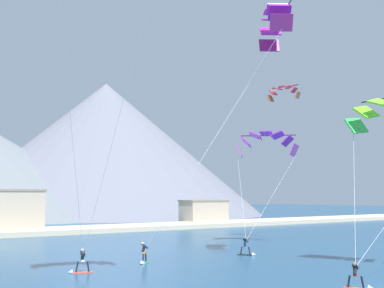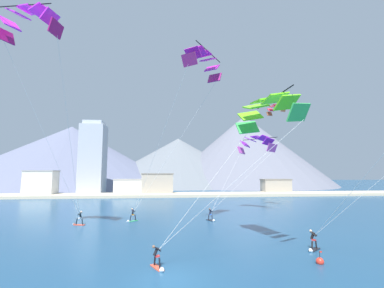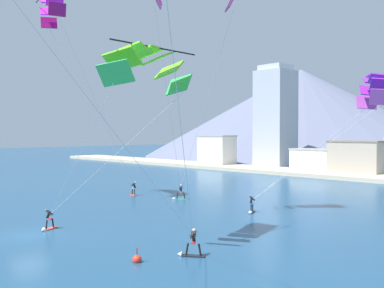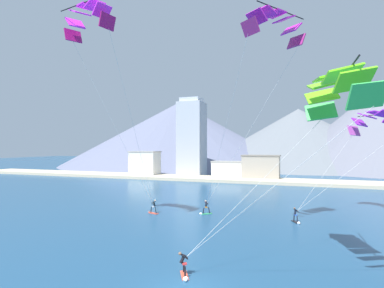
{
  "view_description": "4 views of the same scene",
  "coord_description": "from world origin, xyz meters",
  "px_view_note": "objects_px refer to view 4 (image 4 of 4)",
  "views": [
    {
      "loc": [
        -28.24,
        -18.26,
        5.65
      ],
      "look_at": [
        -3.63,
        14.79,
        9.52
      ],
      "focal_mm": 50.0,
      "sensor_mm": 36.0,
      "label": 1
    },
    {
      "loc": [
        -0.31,
        -16.8,
        6.63
      ],
      "look_at": [
        2.74,
        13.89,
        10.05
      ],
      "focal_mm": 24.0,
      "sensor_mm": 36.0,
      "label": 2
    },
    {
      "loc": [
        30.99,
        -13.3,
        7.52
      ],
      "look_at": [
        2.14,
        14.79,
        6.56
      ],
      "focal_mm": 40.0,
      "sensor_mm": 36.0,
      "label": 3
    },
    {
      "loc": [
        6.23,
        -16.3,
        8.49
      ],
      "look_at": [
        -3.76,
        11.53,
        8.74
      ],
      "focal_mm": 28.0,
      "sensor_mm": 36.0,
      "label": 4
    }
  ],
  "objects_px": {
    "kitesurfer_far_right": "(153,209)",
    "parafoil_kite_far_left": "(336,89)",
    "parafoil_kite_mid_center": "(274,24)",
    "kitesurfer_mid_center": "(205,210)",
    "parafoil_kite_far_right": "(88,18)",
    "parafoil_kite_near_lead": "(375,121)",
    "kitesurfer_far_left": "(184,270)",
    "kitesurfer_near_lead": "(296,218)"
  },
  "relations": [
    {
      "from": "kitesurfer_far_left",
      "to": "kitesurfer_far_right",
      "type": "xyz_separation_m",
      "value": [
        -10.58,
        16.08,
        0.08
      ]
    },
    {
      "from": "kitesurfer_mid_center",
      "to": "parafoil_kite_far_right",
      "type": "relative_size",
      "value": 0.08
    },
    {
      "from": "kitesurfer_near_lead",
      "to": "kitesurfer_mid_center",
      "type": "distance_m",
      "value": 10.91
    },
    {
      "from": "parafoil_kite_near_lead",
      "to": "parafoil_kite_far_left",
      "type": "xyz_separation_m",
      "value": [
        -6.52,
        -20.91,
        0.48
      ]
    },
    {
      "from": "parafoil_kite_mid_center",
      "to": "parafoil_kite_far_right",
      "type": "xyz_separation_m",
      "value": [
        -18.14,
        -4.41,
        1.47
      ]
    },
    {
      "from": "kitesurfer_far_left",
      "to": "parafoil_kite_far_left",
      "type": "relative_size",
      "value": 0.14
    },
    {
      "from": "kitesurfer_far_right",
      "to": "parafoil_kite_far_left",
      "type": "distance_m",
      "value": 26.56
    },
    {
      "from": "parafoil_kite_far_left",
      "to": "parafoil_kite_mid_center",
      "type": "bearing_deg",
      "value": 116.62
    },
    {
      "from": "parafoil_kite_mid_center",
      "to": "kitesurfer_mid_center",
      "type": "bearing_deg",
      "value": 144.63
    },
    {
      "from": "parafoil_kite_far_right",
      "to": "parafoil_kite_near_lead",
      "type": "bearing_deg",
      "value": 29.72
    },
    {
      "from": "parafoil_kite_near_lead",
      "to": "kitesurfer_near_lead",
      "type": "bearing_deg",
      "value": -144.47
    },
    {
      "from": "kitesurfer_mid_center",
      "to": "parafoil_kite_near_lead",
      "type": "distance_m",
      "value": 23.5
    },
    {
      "from": "kitesurfer_near_lead",
      "to": "kitesurfer_far_left",
      "type": "distance_m",
      "value": 18.43
    },
    {
      "from": "kitesurfer_far_right",
      "to": "parafoil_kite_far_right",
      "type": "height_order",
      "value": "parafoil_kite_far_right"
    },
    {
      "from": "kitesurfer_near_lead",
      "to": "kitesurfer_far_left",
      "type": "height_order",
      "value": "kitesurfer_near_lead"
    },
    {
      "from": "parafoil_kite_far_left",
      "to": "kitesurfer_mid_center",
      "type": "bearing_deg",
      "value": 131.49
    },
    {
      "from": "kitesurfer_mid_center",
      "to": "parafoil_kite_mid_center",
      "type": "relative_size",
      "value": 0.09
    },
    {
      "from": "parafoil_kite_near_lead",
      "to": "kitesurfer_far_left",
      "type": "bearing_deg",
      "value": -123.71
    },
    {
      "from": "parafoil_kite_mid_center",
      "to": "parafoil_kite_far_right",
      "type": "bearing_deg",
      "value": -166.34
    },
    {
      "from": "parafoil_kite_near_lead",
      "to": "kitesurfer_far_right",
      "type": "bearing_deg",
      "value": -164.06
    },
    {
      "from": "kitesurfer_mid_center",
      "to": "parafoil_kite_far_right",
      "type": "bearing_deg",
      "value": -130.26
    },
    {
      "from": "parafoil_kite_far_left",
      "to": "parafoil_kite_far_right",
      "type": "height_order",
      "value": "parafoil_kite_far_right"
    },
    {
      "from": "kitesurfer_mid_center",
      "to": "kitesurfer_far_right",
      "type": "relative_size",
      "value": 1.01
    },
    {
      "from": "kitesurfer_far_right",
      "to": "parafoil_kite_far_left",
      "type": "xyz_separation_m",
      "value": [
        19.8,
        -13.39,
        11.57
      ]
    },
    {
      "from": "kitesurfer_mid_center",
      "to": "parafoil_kite_near_lead",
      "type": "height_order",
      "value": "parafoil_kite_near_lead"
    },
    {
      "from": "parafoil_kite_near_lead",
      "to": "parafoil_kite_far_left",
      "type": "relative_size",
      "value": 1.0
    },
    {
      "from": "kitesurfer_near_lead",
      "to": "parafoil_kite_far_right",
      "type": "distance_m",
      "value": 30.87
    },
    {
      "from": "kitesurfer_far_left",
      "to": "parafoil_kite_far_right",
      "type": "distance_m",
      "value": 26.02
    },
    {
      "from": "parafoil_kite_near_lead",
      "to": "parafoil_kite_far_right",
      "type": "bearing_deg",
      "value": -150.28
    },
    {
      "from": "parafoil_kite_mid_center",
      "to": "kitesurfer_far_left",
      "type": "bearing_deg",
      "value": -112.97
    },
    {
      "from": "kitesurfer_far_right",
      "to": "parafoil_kite_mid_center",
      "type": "relative_size",
      "value": 0.09
    },
    {
      "from": "kitesurfer_far_left",
      "to": "kitesurfer_far_right",
      "type": "bearing_deg",
      "value": 123.35
    },
    {
      "from": "kitesurfer_far_right",
      "to": "parafoil_kite_far_left",
      "type": "bearing_deg",
      "value": -34.07
    },
    {
      "from": "parafoil_kite_near_lead",
      "to": "parafoil_kite_mid_center",
      "type": "bearing_deg",
      "value": -131.84
    },
    {
      "from": "parafoil_kite_near_lead",
      "to": "parafoil_kite_mid_center",
      "type": "xyz_separation_m",
      "value": [
        -10.9,
        -12.17,
        8.58
      ]
    },
    {
      "from": "parafoil_kite_far_left",
      "to": "kitesurfer_far_left",
      "type": "bearing_deg",
      "value": -163.74
    },
    {
      "from": "kitesurfer_near_lead",
      "to": "parafoil_kite_far_right",
      "type": "bearing_deg",
      "value": -153.14
    },
    {
      "from": "kitesurfer_far_right",
      "to": "parafoil_kite_near_lead",
      "type": "xyz_separation_m",
      "value": [
        26.32,
        7.52,
        11.1
      ]
    },
    {
      "from": "kitesurfer_far_right",
      "to": "parafoil_kite_mid_center",
      "type": "xyz_separation_m",
      "value": [
        15.43,
        -4.65,
        19.68
      ]
    },
    {
      "from": "kitesurfer_far_left",
      "to": "parafoil_kite_near_lead",
      "type": "bearing_deg",
      "value": 56.29
    },
    {
      "from": "parafoil_kite_near_lead",
      "to": "parafoil_kite_far_right",
      "type": "distance_m",
      "value": 34.92
    },
    {
      "from": "kitesurfer_far_right",
      "to": "parafoil_kite_far_right",
      "type": "xyz_separation_m",
      "value": [
        -2.72,
        -9.06,
        21.15
      ]
    }
  ]
}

